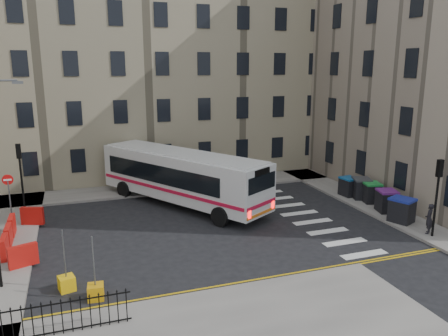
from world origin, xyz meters
TOP-DOWN VIEW (x-y plane):
  - ground at (0.00, 0.00)m, footprint 120.00×120.00m
  - pavement_north at (-6.00, 8.60)m, footprint 36.00×3.20m
  - pavement_east at (9.00, 4.00)m, footprint 2.40×26.00m
  - terrace_north at (-7.00, 15.50)m, footprint 38.30×10.80m
  - corner_east at (19.00, 5.00)m, footprint 17.80×24.30m
  - traffic_light_east at (8.60, -5.50)m, footprint 0.28×0.22m
  - traffic_light_nw at (-12.00, 6.50)m, footprint 0.28×0.22m
  - no_entry_north at (-12.50, 4.50)m, footprint 0.60×0.08m
  - roadworks_barriers at (-11.84, 0.50)m, footprint 1.66×6.26m
  - iron_railings at (-11.25, -8.20)m, footprint 7.80×0.04m
  - bus at (-2.39, 4.44)m, footprint 8.89×12.21m
  - wheelie_bin_a at (8.56, -3.20)m, footprint 1.51×1.59m
  - wheelie_bin_b at (8.95, -1.43)m, footprint 1.36×1.47m
  - wheelie_bin_c at (9.30, 0.45)m, footprint 1.30×1.41m
  - wheelie_bin_d at (9.21, 1.39)m, footprint 1.46×1.56m
  - wheelie_bin_e at (8.79, 2.20)m, footprint 1.10×1.24m
  - pedestrian at (8.67, -5.12)m, footprint 0.70×0.68m
  - bollard_yellow at (-9.50, -4.90)m, footprint 0.73×0.73m
  - bollard_chevron at (-8.43, -6.00)m, footprint 0.65×0.65m

SIDE VIEW (x-z plane):
  - ground at x=0.00m, z-range 0.00..0.00m
  - pavement_north at x=-6.00m, z-range 0.00..0.15m
  - pavement_east at x=9.00m, z-range 0.00..0.15m
  - bollard_yellow at x=-9.50m, z-range 0.00..0.60m
  - bollard_chevron at x=-8.43m, z-range 0.00..0.60m
  - roadworks_barriers at x=-11.84m, z-range 0.15..1.15m
  - iron_railings at x=-11.25m, z-range 0.15..1.35m
  - wheelie_bin_e at x=8.79m, z-range 0.16..1.43m
  - wheelie_bin_c at x=9.30m, z-range 0.16..1.47m
  - wheelie_bin_b at x=8.95m, z-range 0.16..1.51m
  - wheelie_bin_d at x=9.21m, z-range 0.16..1.54m
  - wheelie_bin_a at x=8.56m, z-range 0.16..1.55m
  - pedestrian at x=8.67m, z-range 0.15..1.78m
  - bus at x=-2.39m, z-range 0.27..3.68m
  - no_entry_north at x=-12.50m, z-range 0.58..3.58m
  - traffic_light_east at x=8.60m, z-range 0.82..4.92m
  - traffic_light_nw at x=-12.00m, z-range 0.82..4.92m
  - terrace_north at x=-7.00m, z-range 0.02..17.22m
  - corner_east at x=19.00m, z-range 0.02..19.22m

